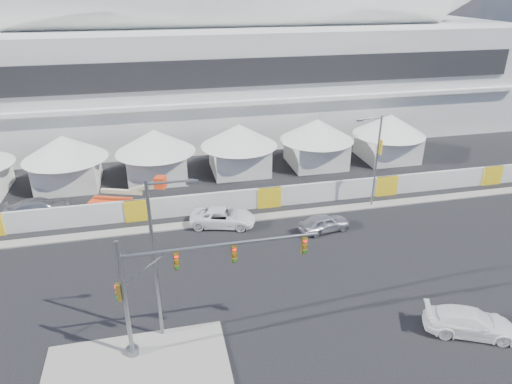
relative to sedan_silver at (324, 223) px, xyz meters
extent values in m
plane|color=black|center=(-9.45, -9.04, -0.75)|extent=(160.00, 160.00, 0.00)
cube|color=gray|center=(-15.45, -12.04, -0.68)|extent=(10.00, 5.00, 0.15)
cube|color=gray|center=(10.55, 3.46, -0.69)|extent=(80.00, 1.20, 0.12)
cube|color=silver|center=(-1.45, 32.96, 6.25)|extent=(80.00, 24.00, 14.00)
cube|color=black|center=(-1.45, 20.81, 9.05)|extent=(68.00, 0.30, 3.20)
cube|color=silver|center=(-1.45, 20.56, 5.55)|extent=(72.00, 0.80, 0.50)
cylinder|color=silver|center=(2.55, 30.96, 16.19)|extent=(45.60, 5.20, 5.20)
cube|color=silver|center=(-22.45, 14.96, 0.75)|extent=(6.00, 6.00, 3.00)
cone|color=silver|center=(-22.45, 14.96, 3.45)|extent=(8.40, 8.40, 2.40)
cube|color=silver|center=(-13.45, 14.96, 0.75)|extent=(6.00, 6.00, 3.00)
cone|color=silver|center=(-13.45, 14.96, 3.45)|extent=(8.40, 8.40, 2.40)
cube|color=silver|center=(-4.45, 14.96, 0.75)|extent=(6.00, 6.00, 3.00)
cone|color=silver|center=(-4.45, 14.96, 3.45)|extent=(8.40, 8.40, 2.40)
cube|color=silver|center=(4.55, 14.96, 0.75)|extent=(6.00, 6.00, 3.00)
cone|color=silver|center=(4.55, 14.96, 3.45)|extent=(8.40, 8.40, 2.40)
cube|color=silver|center=(13.55, 14.96, 0.75)|extent=(6.00, 6.00, 3.00)
cone|color=silver|center=(13.55, 14.96, 3.45)|extent=(8.40, 8.40, 2.40)
cube|color=silver|center=(-3.45, 5.46, 0.25)|extent=(70.00, 0.25, 2.00)
imported|color=silver|center=(0.00, 0.00, 0.00)|extent=(2.53, 4.66, 1.50)
imported|color=white|center=(-8.24, 2.87, 0.03)|extent=(3.99, 6.11, 1.56)
imported|color=white|center=(4.14, -13.71, 0.02)|extent=(4.10, 5.75, 1.55)
imported|color=#A0A1A5|center=(-24.18, 8.49, 0.05)|extent=(3.42, 5.85, 1.59)
cylinder|color=gray|center=(-15.69, -11.13, 3.10)|extent=(0.25, 0.25, 7.41)
cylinder|color=gray|center=(-15.69, -11.13, -0.40)|extent=(0.72, 0.72, 0.40)
cylinder|color=gray|center=(-10.35, -11.13, 5.88)|extent=(10.68, 0.16, 0.16)
cube|color=#594714|center=(-12.80, -11.13, 5.24)|extent=(0.32, 0.22, 1.05)
cube|color=#594714|center=(-9.72, -11.13, 5.24)|extent=(0.32, 0.22, 1.05)
cube|color=#594714|center=(-5.73, -11.13, 5.24)|extent=(0.32, 0.22, 1.05)
cube|color=#594714|center=(-15.94, -11.13, 3.72)|extent=(0.22, 0.32, 1.05)
cylinder|color=slate|center=(-13.97, -9.84, 4.42)|extent=(0.20, 0.20, 10.04)
cylinder|color=slate|center=(-12.75, -9.84, 9.21)|extent=(2.45, 0.13, 0.13)
cube|color=slate|center=(-11.63, -9.84, 9.10)|extent=(0.67, 0.28, 0.17)
cylinder|color=gray|center=(6.09, 3.46, 3.64)|extent=(0.18, 0.18, 8.78)
cylinder|color=gray|center=(5.01, 3.46, 7.84)|extent=(2.15, 0.12, 0.12)
cube|color=gray|center=(4.04, 3.46, 7.74)|extent=(0.59, 0.24, 0.15)
cube|color=yellow|center=(6.33, 3.46, 5.10)|extent=(0.03, 0.59, 1.37)
cube|color=#F03F16|center=(-17.90, 7.85, -0.19)|extent=(4.04, 2.81, 1.13)
cube|color=beige|center=(-16.66, 7.85, 1.31)|extent=(3.80, 1.68, 0.36)
cube|color=beige|center=(-14.40, 7.85, 1.92)|extent=(2.95, 1.33, 1.25)
cube|color=#F03F16|center=(-12.96, 7.85, 2.44)|extent=(1.19, 1.19, 1.03)
camera|label=1|loc=(-13.24, -31.87, 18.63)|focal=32.00mm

